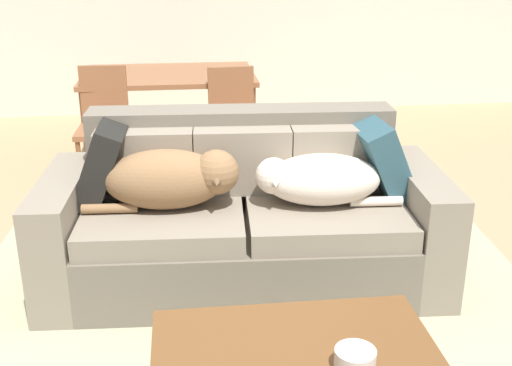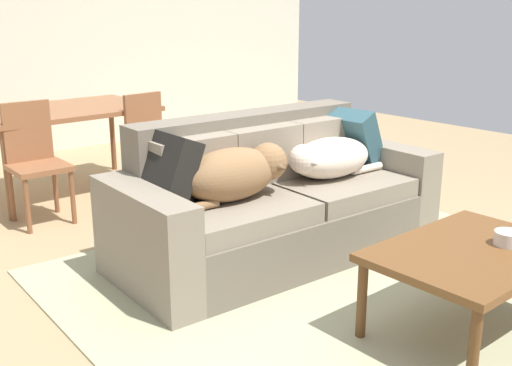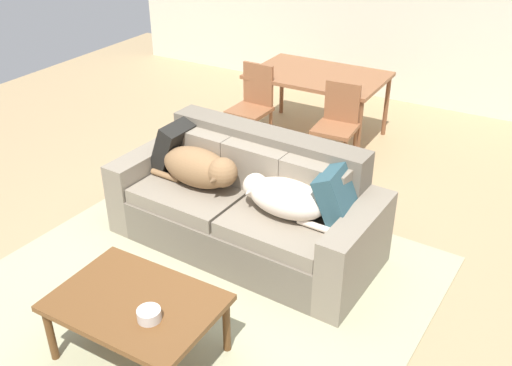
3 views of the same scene
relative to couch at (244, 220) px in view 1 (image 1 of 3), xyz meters
The scene contains 11 objects.
ground_plane 0.38m from the couch, 115.41° to the right, with size 10.00×10.00×0.00m, color tan.
area_rug 0.80m from the couch, 90.25° to the right, with size 3.09×2.95×0.01m, color #A6A781.
couch is the anchor object (origin of this frame).
dog_on_left_cushion 0.49m from the couch, 165.62° to the right, with size 0.82×0.38×0.32m.
dog_on_right_cushion 0.48m from the couch, 18.29° to the right, with size 0.78×0.39×0.27m.
throw_pillow_by_left_arm 0.83m from the couch, behind, with size 0.14×0.44×0.44m, color black.
throw_pillow_by_right_arm 0.83m from the couch, ahead, with size 0.16×0.42×0.42m, color #2C4E58.
bowl_on_coffee_table 1.52m from the couch, 81.48° to the right, with size 0.14×0.14×0.07m, color silver.
dining_table 2.29m from the couch, 100.60° to the left, with size 1.44×0.96×0.74m.
dining_chair_near_left 1.90m from the couch, 118.98° to the left, with size 0.41×0.41×0.91m.
dining_chair_near_right 1.63m from the couch, 87.14° to the left, with size 0.43×0.43×0.88m.
Camera 1 is at (-0.25, -3.10, 1.80)m, focal length 44.97 mm.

